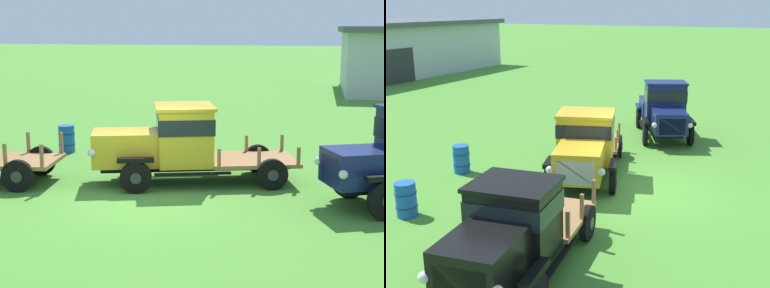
{
  "view_description": "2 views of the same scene",
  "coord_description": "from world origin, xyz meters",
  "views": [
    {
      "loc": [
        3.96,
        -13.08,
        4.16
      ],
      "look_at": [
        0.67,
        2.34,
        1.0
      ],
      "focal_mm": 55.0,
      "sensor_mm": 36.0,
      "label": 1
    },
    {
      "loc": [
        -12.74,
        -3.93,
        5.24
      ],
      "look_at": [
        0.67,
        2.34,
        1.0
      ],
      "focal_mm": 45.0,
      "sensor_mm": 36.0,
      "label": 2
    }
  ],
  "objects": [
    {
      "name": "vintage_truck_second_in_line",
      "position": [
        0.29,
        1.92,
        1.12
      ],
      "size": [
        5.77,
        3.31,
        2.11
      ],
      "color": "black",
      "rests_on": "ground"
    },
    {
      "name": "oil_drum_beside_row",
      "position": [
        -4.19,
        4.97,
        0.46
      ],
      "size": [
        0.56,
        0.56,
        0.92
      ],
      "color": "#1951B2",
      "rests_on": "ground"
    },
    {
      "name": "ground_plane",
      "position": [
        0.0,
        0.0,
        0.0
      ],
      "size": [
        240.0,
        240.0,
        0.0
      ],
      "primitive_type": "plane",
      "color": "#47842D"
    },
    {
      "name": "oil_drum_near_fence",
      "position": [
        -0.84,
        5.83,
        0.46
      ],
      "size": [
        0.55,
        0.55,
        0.92
      ],
      "color": "#1951B2",
      "rests_on": "ground"
    }
  ]
}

